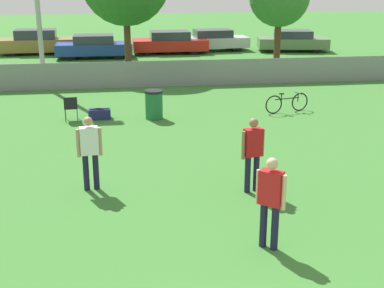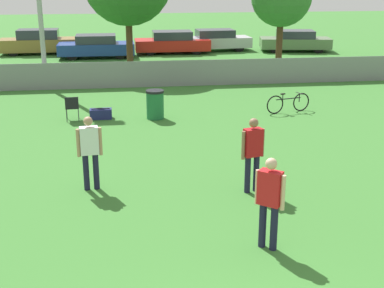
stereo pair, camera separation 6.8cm
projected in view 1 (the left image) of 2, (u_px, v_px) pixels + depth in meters
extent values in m
cube|color=gray|center=(153.00, 74.00, 22.50)|extent=(23.89, 0.03, 1.10)
cylinder|color=#4C331E|center=(128.00, 43.00, 25.86)|extent=(0.32, 0.32, 2.70)
cylinder|color=#4C331E|center=(277.00, 44.00, 26.47)|extent=(0.32, 0.32, 2.43)
cylinder|color=#191933|center=(263.00, 225.00, 9.40)|extent=(0.13, 0.13, 0.84)
cylinder|color=#191933|center=(275.00, 228.00, 9.29)|extent=(0.13, 0.13, 0.84)
cube|color=red|center=(271.00, 188.00, 9.12)|extent=(0.44, 0.42, 0.62)
sphere|color=#D8AD8C|center=(272.00, 164.00, 8.99)|extent=(0.20, 0.20, 0.20)
cylinder|color=#D8AD8C|center=(258.00, 187.00, 9.25)|extent=(0.08, 0.08, 0.63)
cylinder|color=#D8AD8C|center=(284.00, 193.00, 9.01)|extent=(0.08, 0.08, 0.63)
cylinder|color=#191933|center=(86.00, 172.00, 11.85)|extent=(0.13, 0.13, 0.84)
cylinder|color=#191933|center=(96.00, 171.00, 11.90)|extent=(0.13, 0.13, 0.84)
cube|color=silver|center=(89.00, 141.00, 11.65)|extent=(0.42, 0.26, 0.62)
sphere|color=tan|center=(88.00, 121.00, 11.52)|extent=(0.20, 0.20, 0.20)
cylinder|color=tan|center=(78.00, 143.00, 11.61)|extent=(0.08, 0.08, 0.63)
cylinder|color=tan|center=(100.00, 141.00, 11.72)|extent=(0.08, 0.08, 0.63)
cylinder|color=#191933|center=(248.00, 174.00, 11.73)|extent=(0.13, 0.13, 0.84)
cylinder|color=#191933|center=(256.00, 173.00, 11.81)|extent=(0.13, 0.13, 0.84)
cube|color=#B21419|center=(253.00, 142.00, 11.55)|extent=(0.44, 0.32, 0.62)
sphere|color=#8C664C|center=(254.00, 123.00, 11.41)|extent=(0.20, 0.20, 0.20)
cylinder|color=#8C664C|center=(243.00, 145.00, 11.46)|extent=(0.08, 0.08, 0.63)
cylinder|color=#8C664C|center=(262.00, 142.00, 11.65)|extent=(0.08, 0.08, 0.63)
cylinder|color=#333338|center=(77.00, 112.00, 17.72)|extent=(0.02, 0.02, 0.42)
cylinder|color=#333338|center=(66.00, 113.00, 17.65)|extent=(0.02, 0.02, 0.42)
cylinder|color=#333338|center=(77.00, 115.00, 17.37)|extent=(0.02, 0.02, 0.42)
cylinder|color=#333338|center=(65.00, 116.00, 17.30)|extent=(0.02, 0.02, 0.42)
cube|color=black|center=(71.00, 108.00, 17.44)|extent=(0.46, 0.46, 0.03)
cube|color=black|center=(70.00, 103.00, 17.19)|extent=(0.43, 0.05, 0.37)
torus|color=black|center=(274.00, 105.00, 18.28)|extent=(0.64, 0.20, 0.65)
torus|color=black|center=(300.00, 102.00, 18.66)|extent=(0.64, 0.20, 0.65)
cylinder|color=black|center=(287.00, 99.00, 18.42)|extent=(0.94, 0.28, 0.04)
cylinder|color=black|center=(281.00, 99.00, 18.33)|extent=(0.03, 0.03, 0.33)
cylinder|color=black|center=(298.00, 97.00, 18.58)|extent=(0.03, 0.03, 0.30)
cube|color=black|center=(282.00, 94.00, 18.28)|extent=(0.17, 0.10, 0.04)
cylinder|color=black|center=(298.00, 93.00, 18.53)|extent=(0.14, 0.43, 0.03)
cylinder|color=#1E6638|center=(154.00, 106.00, 17.65)|extent=(0.57, 0.57, 0.88)
cylinder|color=black|center=(154.00, 91.00, 17.50)|extent=(0.60, 0.60, 0.08)
cube|color=navy|center=(100.00, 114.00, 17.71)|extent=(0.72, 0.39, 0.32)
cube|color=black|center=(99.00, 109.00, 17.66)|extent=(0.61, 0.04, 0.02)
cylinder|color=black|center=(62.00, 47.00, 32.45)|extent=(0.62, 0.20, 0.62)
cylinder|color=black|center=(60.00, 50.00, 31.10)|extent=(0.62, 0.20, 0.62)
cylinder|color=black|center=(14.00, 48.00, 32.01)|extent=(0.62, 0.20, 0.62)
cylinder|color=black|center=(11.00, 51.00, 30.66)|extent=(0.62, 0.20, 0.62)
cube|color=olive|center=(37.00, 45.00, 31.49)|extent=(4.50, 1.78, 0.72)
cube|color=#2D333D|center=(36.00, 34.00, 31.29)|extent=(2.36, 1.52, 0.54)
cylinder|color=black|center=(118.00, 50.00, 31.11)|extent=(0.63, 0.18, 0.63)
cylinder|color=black|center=(118.00, 54.00, 29.64)|extent=(0.63, 0.18, 0.63)
cylinder|color=black|center=(72.00, 51.00, 30.74)|extent=(0.63, 0.18, 0.63)
cylinder|color=black|center=(70.00, 55.00, 29.27)|extent=(0.63, 0.18, 0.63)
cube|color=navy|center=(94.00, 49.00, 30.13)|extent=(4.24, 1.81, 0.61)
cube|color=#2D333D|center=(94.00, 39.00, 29.97)|extent=(2.21, 1.59, 0.46)
cylinder|color=black|center=(191.00, 46.00, 32.79)|extent=(0.61, 0.18, 0.61)
cylinder|color=black|center=(195.00, 50.00, 31.31)|extent=(0.61, 0.18, 0.61)
cylinder|color=black|center=(146.00, 47.00, 32.44)|extent=(0.61, 0.18, 0.61)
cylinder|color=black|center=(148.00, 50.00, 30.95)|extent=(0.61, 0.18, 0.61)
cube|color=red|center=(170.00, 45.00, 31.81)|extent=(4.41, 1.81, 0.64)
cube|color=#2D333D|center=(170.00, 35.00, 31.64)|extent=(2.30, 1.59, 0.48)
cylinder|color=black|center=(230.00, 43.00, 33.82)|extent=(0.67, 0.22, 0.66)
cylinder|color=black|center=(237.00, 46.00, 32.45)|extent=(0.67, 0.22, 0.66)
cylinder|color=black|center=(189.00, 44.00, 33.33)|extent=(0.67, 0.22, 0.66)
cylinder|color=black|center=(194.00, 47.00, 31.95)|extent=(0.67, 0.22, 0.66)
cube|color=#B7B7BC|center=(213.00, 42.00, 32.83)|extent=(4.39, 1.93, 0.61)
cube|color=#2D333D|center=(213.00, 33.00, 32.66)|extent=(2.31, 1.61, 0.46)
cylinder|color=black|center=(311.00, 44.00, 33.36)|extent=(0.65, 0.28, 0.63)
cylinder|color=black|center=(316.00, 48.00, 31.91)|extent=(0.65, 0.28, 0.63)
cylinder|color=black|center=(270.00, 44.00, 33.42)|extent=(0.65, 0.28, 0.63)
cylinder|color=black|center=(273.00, 48.00, 31.97)|extent=(0.65, 0.28, 0.63)
cube|color=#59724C|center=(293.00, 43.00, 32.60)|extent=(4.42, 2.41, 0.60)
cube|color=#2D333D|center=(293.00, 34.00, 32.44)|extent=(2.40, 1.88, 0.45)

